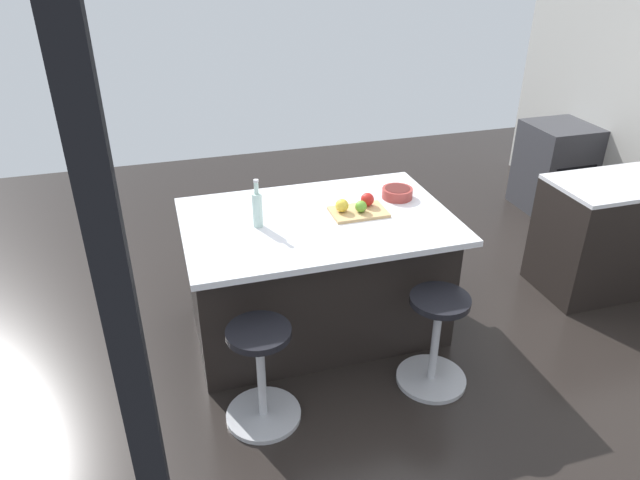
{
  "coord_description": "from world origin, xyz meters",
  "views": [
    {
      "loc": [
        1.25,
        3.23,
        2.55
      ],
      "look_at": [
        0.31,
        0.06,
        0.76
      ],
      "focal_mm": 32.66,
      "sensor_mm": 36.0,
      "label": 1
    }
  ],
  "objects_px": {
    "apple_yellow": "(342,206)",
    "water_bottle": "(257,208)",
    "kitchen_island": "(316,273)",
    "stool_by_window": "(435,343)",
    "apple_red": "(367,199)",
    "oven_range": "(555,167)",
    "stool_middle": "(261,377)",
    "cutting_board": "(358,212)",
    "fruit_bowl": "(397,192)",
    "apple_green": "(361,206)"
  },
  "relations": [
    {
      "from": "oven_range",
      "to": "apple_yellow",
      "type": "height_order",
      "value": "apple_yellow"
    },
    {
      "from": "water_bottle",
      "to": "kitchen_island",
      "type": "bearing_deg",
      "value": -172.93
    },
    {
      "from": "oven_range",
      "to": "water_bottle",
      "type": "distance_m",
      "value": 3.54
    },
    {
      "from": "oven_range",
      "to": "stool_middle",
      "type": "relative_size",
      "value": 1.36
    },
    {
      "from": "cutting_board",
      "to": "apple_yellow",
      "type": "height_order",
      "value": "apple_yellow"
    },
    {
      "from": "stool_middle",
      "to": "kitchen_island",
      "type": "bearing_deg",
      "value": -125.68
    },
    {
      "from": "stool_by_window",
      "to": "apple_red",
      "type": "height_order",
      "value": "apple_red"
    },
    {
      "from": "oven_range",
      "to": "apple_yellow",
      "type": "xyz_separation_m",
      "value": [
        2.68,
        1.32,
        0.53
      ]
    },
    {
      "from": "oven_range",
      "to": "fruit_bowl",
      "type": "height_order",
      "value": "fruit_bowl"
    },
    {
      "from": "stool_middle",
      "to": "apple_yellow",
      "type": "distance_m",
      "value": 1.2
    },
    {
      "from": "oven_range",
      "to": "water_bottle",
      "type": "relative_size",
      "value": 2.77
    },
    {
      "from": "stool_by_window",
      "to": "apple_green",
      "type": "bearing_deg",
      "value": -69.06
    },
    {
      "from": "stool_by_window",
      "to": "fruit_bowl",
      "type": "relative_size",
      "value": 3.01
    },
    {
      "from": "stool_middle",
      "to": "apple_green",
      "type": "bearing_deg",
      "value": -140.58
    },
    {
      "from": "apple_yellow",
      "to": "water_bottle",
      "type": "relative_size",
      "value": 0.28
    },
    {
      "from": "oven_range",
      "to": "water_bottle",
      "type": "xyz_separation_m",
      "value": [
        3.24,
        1.32,
        0.58
      ]
    },
    {
      "from": "oven_range",
      "to": "apple_red",
      "type": "bearing_deg",
      "value": 27.07
    },
    {
      "from": "apple_yellow",
      "to": "oven_range",
      "type": "bearing_deg",
      "value": -153.85
    },
    {
      "from": "apple_red",
      "to": "fruit_bowl",
      "type": "height_order",
      "value": "apple_red"
    },
    {
      "from": "stool_by_window",
      "to": "stool_middle",
      "type": "xyz_separation_m",
      "value": [
        1.08,
        0.0,
        0.0
      ]
    },
    {
      "from": "stool_by_window",
      "to": "water_bottle",
      "type": "height_order",
      "value": "water_bottle"
    },
    {
      "from": "stool_by_window",
      "to": "cutting_board",
      "type": "height_order",
      "value": "cutting_board"
    },
    {
      "from": "stool_middle",
      "to": "apple_yellow",
      "type": "bearing_deg",
      "value": -134.78
    },
    {
      "from": "cutting_board",
      "to": "stool_middle",
      "type": "bearing_deg",
      "value": 40.6
    },
    {
      "from": "stool_by_window",
      "to": "fruit_bowl",
      "type": "xyz_separation_m",
      "value": [
        -0.07,
        -0.86,
        0.63
      ]
    },
    {
      "from": "cutting_board",
      "to": "stool_by_window",
      "type": "bearing_deg",
      "value": 110.85
    },
    {
      "from": "stool_by_window",
      "to": "stool_middle",
      "type": "relative_size",
      "value": 1.0
    },
    {
      "from": "apple_yellow",
      "to": "stool_by_window",
      "type": "bearing_deg",
      "value": 117.79
    },
    {
      "from": "apple_red",
      "to": "kitchen_island",
      "type": "bearing_deg",
      "value": 0.38
    },
    {
      "from": "apple_red",
      "to": "stool_middle",
      "type": "bearing_deg",
      "value": 40.12
    },
    {
      "from": "kitchen_island",
      "to": "apple_red",
      "type": "bearing_deg",
      "value": -179.62
    },
    {
      "from": "stool_by_window",
      "to": "water_bottle",
      "type": "distance_m",
      "value": 1.37
    },
    {
      "from": "cutting_board",
      "to": "water_bottle",
      "type": "distance_m",
      "value": 0.67
    },
    {
      "from": "apple_green",
      "to": "kitchen_island",
      "type": "bearing_deg",
      "value": -15.24
    },
    {
      "from": "stool_middle",
      "to": "apple_yellow",
      "type": "xyz_separation_m",
      "value": [
        -0.71,
        -0.71,
        0.66
      ]
    },
    {
      "from": "stool_middle",
      "to": "apple_red",
      "type": "distance_m",
      "value": 1.35
    },
    {
      "from": "cutting_board",
      "to": "fruit_bowl",
      "type": "height_order",
      "value": "fruit_bowl"
    },
    {
      "from": "apple_green",
      "to": "water_bottle",
      "type": "bearing_deg",
      "value": -2.45
    },
    {
      "from": "apple_green",
      "to": "apple_red",
      "type": "relative_size",
      "value": 0.87
    },
    {
      "from": "apple_yellow",
      "to": "water_bottle",
      "type": "height_order",
      "value": "water_bottle"
    },
    {
      "from": "stool_middle",
      "to": "apple_red",
      "type": "xyz_separation_m",
      "value": [
        -0.9,
        -0.76,
        0.66
      ]
    },
    {
      "from": "kitchen_island",
      "to": "apple_yellow",
      "type": "height_order",
      "value": "apple_yellow"
    },
    {
      "from": "stool_by_window",
      "to": "stool_middle",
      "type": "distance_m",
      "value": 1.08
    },
    {
      "from": "stool_by_window",
      "to": "stool_middle",
      "type": "height_order",
      "value": "same"
    },
    {
      "from": "apple_red",
      "to": "apple_yellow",
      "type": "relative_size",
      "value": 1.02
    },
    {
      "from": "stool_by_window",
      "to": "cutting_board",
      "type": "bearing_deg",
      "value": -69.15
    },
    {
      "from": "fruit_bowl",
      "to": "apple_yellow",
      "type": "bearing_deg",
      "value": 17.82
    },
    {
      "from": "apple_green",
      "to": "apple_yellow",
      "type": "bearing_deg",
      "value": -17.04
    },
    {
      "from": "cutting_board",
      "to": "water_bottle",
      "type": "relative_size",
      "value": 1.15
    },
    {
      "from": "stool_middle",
      "to": "cutting_board",
      "type": "relative_size",
      "value": 1.76
    }
  ]
}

